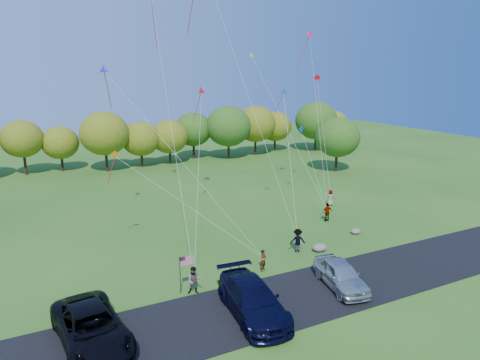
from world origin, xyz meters
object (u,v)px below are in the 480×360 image
Objects in this scene: flyer_a at (263,260)px; minivan_silver at (341,275)px; flyer_c at (298,240)px; flyer_d at (327,212)px; flyer_b at (194,280)px; trash_barrel at (88,306)px; flyer_e at (330,198)px; minivan_dark at (91,327)px; minivan_navy at (253,299)px; park_bench at (87,310)px.

minivan_silver is at bearing -87.01° from flyer_a.
flyer_c is 7.79m from flyer_d.
flyer_b is at bearing 27.15° from flyer_d.
trash_barrel is (-14.88, 3.94, -0.40)m from minivan_silver.
flyer_a is at bearing 138.50° from minivan_silver.
flyer_e reaches higher than trash_barrel.
flyer_a is 11.63m from trash_barrel.
flyer_e is (25.25, 13.27, -0.14)m from minivan_dark.
minivan_dark is 15.08m from minivan_silver.
minivan_navy is 3.89× the size of flyer_e.
flyer_b is 17.10m from flyer_d.
minivan_dark reaches higher than flyer_d.
minivan_dark is at bearing -135.18° from flyer_b.
minivan_silver is at bearing 8.09° from minivan_navy.
flyer_a is 11.74m from park_bench.
flyer_e is (10.20, 14.17, -0.07)m from minivan_silver.
minivan_navy is 17.29m from flyer_d.
minivan_dark is 4.23× the size of flyer_a.
flyer_a is 0.88× the size of flyer_d.
minivan_dark is at bearing -107.61° from park_bench.
flyer_e is (9.54, 8.27, -0.10)m from flyer_c.
park_bench is (-21.93, -7.02, -0.35)m from flyer_d.
minivan_silver is 5.94m from flyer_c.
park_bench is (-6.34, 0.02, -0.36)m from flyer_b.
minivan_dark is 3.74× the size of park_bench.
park_bench is (-15.62, -2.44, -0.40)m from flyer_c.
flyer_b is at bearing 37.57° from flyer_c.
minivan_silver is at bearing 106.39° from flyer_c.
flyer_d is 1.75× the size of trash_barrel.
minivan_silver is 12.58m from flyer_d.
trash_barrel is (-6.26, 0.50, -0.39)m from flyer_b.
flyer_a is at bearing 59.81° from minivan_navy.
flyer_d reaches higher than flyer_e.
minivan_dark is at bearing 161.59° from flyer_a.
flyer_a reaches higher than trash_barrel.
flyer_e is (13.46, 9.90, 0.06)m from flyer_a.
minivan_navy is 4.33m from flyer_b.
flyer_c is 1.06× the size of park_bench.
trash_barrel is (-21.85, -6.54, -0.38)m from flyer_d.
flyer_d is 1.00× the size of park_bench.
minivan_silver is at bearing -10.14° from minivan_dark.
flyer_b is at bearing 56.54° from flyer_e.
flyer_c is (3.91, 1.63, 0.16)m from flyer_a.
minivan_navy reaches higher than flyer_e.
flyer_d reaches higher than park_bench.
flyer_c reaches higher than park_bench.
flyer_a is 0.87× the size of flyer_b.
minivan_silver is 17.46m from flyer_e.
minivan_navy is 1.30× the size of minivan_silver.
flyer_d is at bearing -121.30° from flyer_c.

